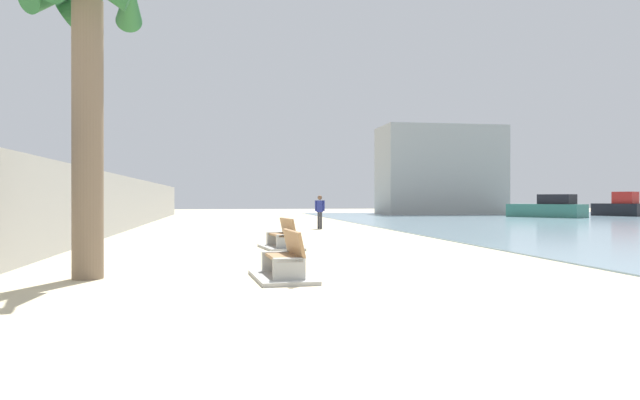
{
  "coord_description": "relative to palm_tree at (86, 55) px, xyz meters",
  "views": [
    {
      "loc": [
        -2.47,
        -10.62,
        1.62
      ],
      "look_at": [
        1.6,
        13.86,
        1.54
      ],
      "focal_mm": 33.29,
      "sensor_mm": 36.0,
      "label": 1
    }
  ],
  "objects": [
    {
      "name": "palm_tree",
      "position": [
        0.0,
        0.0,
        0.0
      ],
      "size": [
        2.57,
        2.52,
        6.63
      ],
      "color": "#7A6651",
      "rests_on": "ground"
    },
    {
      "name": "ground_plane",
      "position": [
        5.16,
        16.09,
        -4.5
      ],
      "size": [
        120.0,
        120.0,
        0.0
      ],
      "primitive_type": "plane",
      "color": "#C6B793"
    },
    {
      "name": "person_walking",
      "position": [
        7.81,
        18.3,
        -3.45
      ],
      "size": [
        0.5,
        0.28,
        1.77
      ],
      "color": "#333338",
      "rests_on": "ground"
    },
    {
      "name": "boat_far_right",
      "position": [
        29.44,
        32.84,
        -3.73
      ],
      "size": [
        5.34,
        6.32,
        1.9
      ],
      "color": "#337060",
      "rests_on": "water_bay"
    },
    {
      "name": "bench_far",
      "position": [
        4.59,
        6.38,
        -4.26
      ],
      "size": [
        1.38,
        2.23,
        0.98
      ],
      "color": "#9E9E99",
      "rests_on": "ground"
    },
    {
      "name": "harbor_building",
      "position": [
        24.32,
        44.09,
        -0.12
      ],
      "size": [
        12.0,
        6.0,
        8.76
      ],
      "primitive_type": "cube",
      "color": "#9E9E99",
      "rests_on": "ground"
    },
    {
      "name": "bench_near",
      "position": [
        3.91,
        -0.75,
        -4.26
      ],
      "size": [
        1.26,
        2.18,
        0.98
      ],
      "color": "#9E9E99",
      "rests_on": "ground"
    },
    {
      "name": "boat_outer",
      "position": [
        37.86,
        35.32,
        -3.66
      ],
      "size": [
        3.58,
        4.52,
        2.16
      ],
      "color": "black",
      "rests_on": "water_bay"
    },
    {
      "name": "seawall",
      "position": [
        -2.34,
        16.09,
        -3.14
      ],
      "size": [
        0.8,
        64.0,
        2.7
      ],
      "primitive_type": "cube",
      "color": "#9E9E99",
      "rests_on": "ground"
    }
  ]
}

